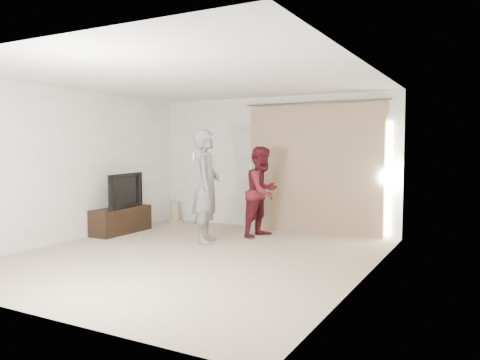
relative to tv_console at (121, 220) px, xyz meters
name	(u,v)px	position (x,y,z in m)	size (l,w,h in m)	color
floor	(194,256)	(2.27, -0.93, -0.24)	(5.50, 5.50, 0.00)	tan
wall_back	(271,163)	(2.27, 1.82, 1.06)	(5.00, 0.04, 2.60)	white
wall_left	(72,165)	(-0.23, -0.93, 1.06)	(0.04, 5.50, 2.60)	white
ceiling	(192,78)	(2.27, -0.93, 2.36)	(5.00, 5.50, 0.01)	silver
curtain	(314,169)	(3.18, 1.75, 0.96)	(2.80, 0.11, 2.46)	#A08262
tv_console	(121,220)	(0.00, 0.00, 0.00)	(0.43, 1.25, 0.48)	black
tv	(121,190)	(0.00, 0.00, 0.56)	(1.12, 0.15, 0.64)	black
scratching_post	(175,214)	(0.16, 1.47, -0.05)	(0.35, 0.35, 0.47)	tan
person_man	(207,186)	(1.88, 0.04, 0.71)	(0.68, 0.81, 1.91)	slate
person_woman	(262,192)	(2.48, 0.97, 0.57)	(0.75, 0.89, 1.62)	#53141D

